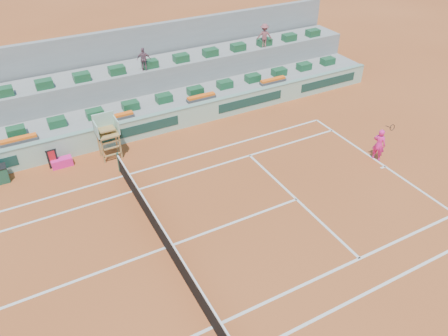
{
  "coord_description": "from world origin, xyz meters",
  "views": [
    {
      "loc": [
        -3.82,
        -11.98,
        12.58
      ],
      "look_at": [
        4.0,
        2.5,
        1.0
      ],
      "focal_mm": 35.0,
      "sensor_mm": 36.0,
      "label": 1
    }
  ],
  "objects_px": {
    "drink_cooler_a": "(0,174)",
    "tennis_player": "(379,144)",
    "player_bag": "(62,162)",
    "umpire_chair": "(107,131)"
  },
  "relations": [
    {
      "from": "drink_cooler_a",
      "to": "tennis_player",
      "type": "relative_size",
      "value": 0.37
    },
    {
      "from": "player_bag",
      "to": "tennis_player",
      "type": "xyz_separation_m",
      "value": [
        14.37,
        -7.02,
        0.65
      ]
    },
    {
      "from": "drink_cooler_a",
      "to": "tennis_player",
      "type": "height_order",
      "value": "tennis_player"
    },
    {
      "from": "umpire_chair",
      "to": "tennis_player",
      "type": "height_order",
      "value": "umpire_chair"
    },
    {
      "from": "umpire_chair",
      "to": "player_bag",
      "type": "bearing_deg",
      "value": 173.52
    },
    {
      "from": "drink_cooler_a",
      "to": "player_bag",
      "type": "bearing_deg",
      "value": -1.05
    },
    {
      "from": "drink_cooler_a",
      "to": "tennis_player",
      "type": "bearing_deg",
      "value": -22.36
    },
    {
      "from": "drink_cooler_a",
      "to": "tennis_player",
      "type": "distance_m",
      "value": 18.6
    },
    {
      "from": "umpire_chair",
      "to": "drink_cooler_a",
      "type": "height_order",
      "value": "umpire_chair"
    },
    {
      "from": "umpire_chair",
      "to": "tennis_player",
      "type": "relative_size",
      "value": 1.05
    }
  ]
}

